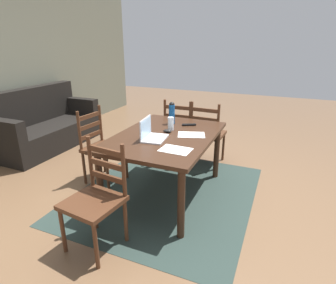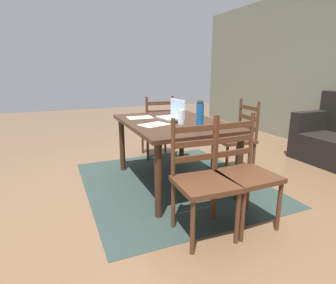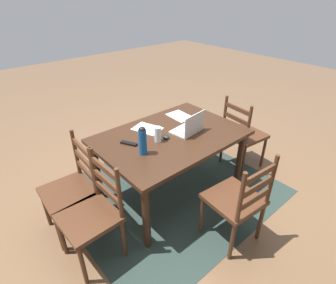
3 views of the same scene
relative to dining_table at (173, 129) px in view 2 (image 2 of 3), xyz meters
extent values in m
plane|color=brown|center=(0.00, 0.00, -0.66)|extent=(14.00, 14.00, 0.00)
cube|color=#283833|center=(0.00, 0.00, -0.66)|extent=(2.24, 1.99, 0.01)
cube|color=#382114|center=(0.00, 0.00, 0.07)|extent=(1.49, 1.04, 0.04)
cylinder|color=#382114|center=(-0.67, -0.44, -0.31)|extent=(0.07, 0.07, 0.71)
cylinder|color=#382114|center=(0.67, -0.44, -0.31)|extent=(0.07, 0.07, 0.71)
cylinder|color=#382114|center=(-0.67, 0.44, -0.31)|extent=(0.07, 0.07, 0.71)
cylinder|color=#382114|center=(0.67, 0.44, -0.31)|extent=(0.07, 0.07, 0.71)
cube|color=#4C2B19|center=(1.08, -0.21, -0.21)|extent=(0.46, 0.46, 0.04)
cylinder|color=#4C2B19|center=(1.27, -0.03, -0.45)|extent=(0.04, 0.04, 0.43)
cylinder|color=#4C2B19|center=(1.26, -0.41, -0.45)|extent=(0.04, 0.04, 0.43)
cylinder|color=#4C2B19|center=(0.90, -0.01, -0.45)|extent=(0.04, 0.04, 0.43)
cylinder|color=#4C2B19|center=(0.88, -0.39, -0.45)|extent=(0.04, 0.04, 0.43)
cylinder|color=#4C2B19|center=(0.89, -0.01, 0.04)|extent=(0.04, 0.04, 0.50)
cylinder|color=#4C2B19|center=(0.87, -0.39, 0.04)|extent=(0.04, 0.04, 0.50)
cube|color=#4C2B19|center=(0.88, -0.20, -0.06)|extent=(0.04, 0.36, 0.05)
cube|color=#4C2B19|center=(0.88, -0.20, 0.06)|extent=(0.04, 0.36, 0.05)
cube|color=#4C2B19|center=(0.88, -0.20, 0.19)|extent=(0.04, 0.36, 0.05)
cube|color=#4C2B19|center=(-1.08, 0.21, -0.21)|extent=(0.49, 0.49, 0.04)
cylinder|color=#4C2B19|center=(-1.29, 0.04, -0.45)|extent=(0.04, 0.04, 0.43)
cylinder|color=#4C2B19|center=(-1.24, 0.42, -0.45)|extent=(0.04, 0.04, 0.43)
cylinder|color=#4C2B19|center=(-0.91, 0.00, -0.45)|extent=(0.04, 0.04, 0.43)
cylinder|color=#4C2B19|center=(-0.86, 0.37, -0.45)|extent=(0.04, 0.04, 0.43)
cylinder|color=#4C2B19|center=(-0.90, -0.01, 0.04)|extent=(0.04, 0.04, 0.50)
cylinder|color=#4C2B19|center=(-0.85, 0.37, 0.04)|extent=(0.04, 0.04, 0.50)
cube|color=#4C2B19|center=(-0.88, 0.18, -0.06)|extent=(0.07, 0.36, 0.05)
cube|color=#4C2B19|center=(-0.88, 0.18, 0.06)|extent=(0.07, 0.36, 0.05)
cube|color=#4C2B19|center=(-0.88, 0.18, 0.19)|extent=(0.07, 0.36, 0.05)
cube|color=#4C2B19|center=(0.00, 0.85, -0.21)|extent=(0.48, 0.48, 0.04)
cylinder|color=#4C2B19|center=(0.17, 0.64, -0.45)|extent=(0.04, 0.04, 0.43)
cylinder|color=#4C2B19|center=(-0.21, 0.68, -0.45)|extent=(0.04, 0.04, 0.43)
cylinder|color=#4C2B19|center=(0.21, 1.02, -0.45)|extent=(0.04, 0.04, 0.43)
cylinder|color=#4C2B19|center=(-0.17, 1.06, -0.45)|extent=(0.04, 0.04, 0.43)
cylinder|color=#4C2B19|center=(0.21, 1.03, 0.04)|extent=(0.04, 0.04, 0.50)
cylinder|color=#4C2B19|center=(-0.17, 1.07, 0.04)|extent=(0.04, 0.04, 0.50)
cube|color=#4C2B19|center=(0.02, 1.05, -0.06)|extent=(0.36, 0.06, 0.05)
cube|color=#4C2B19|center=(0.02, 1.05, 0.06)|extent=(0.36, 0.06, 0.05)
cube|color=#4C2B19|center=(0.02, 1.05, 0.19)|extent=(0.36, 0.06, 0.05)
cube|color=#4C2B19|center=(1.08, 0.21, -0.21)|extent=(0.45, 0.45, 0.04)
cylinder|color=#4C2B19|center=(1.26, 0.40, -0.45)|extent=(0.04, 0.04, 0.43)
cylinder|color=#4C2B19|center=(1.27, 0.02, -0.45)|extent=(0.04, 0.04, 0.43)
cylinder|color=#4C2B19|center=(0.88, 0.39, -0.45)|extent=(0.04, 0.04, 0.43)
cylinder|color=#4C2B19|center=(0.89, 0.01, -0.45)|extent=(0.04, 0.04, 0.43)
cylinder|color=#4C2B19|center=(0.87, 0.39, 0.04)|extent=(0.04, 0.04, 0.50)
cylinder|color=#4C2B19|center=(0.88, 0.01, 0.04)|extent=(0.04, 0.04, 0.50)
cube|color=#4C2B19|center=(0.88, 0.20, -0.06)|extent=(0.04, 0.36, 0.05)
cube|color=#4C2B19|center=(0.88, 0.20, 0.06)|extent=(0.04, 0.36, 0.05)
cube|color=#4C2B19|center=(0.88, 0.20, 0.19)|extent=(0.04, 0.36, 0.05)
cube|color=black|center=(-0.17, 2.46, -0.11)|extent=(0.16, 0.80, 0.30)
cube|color=silver|center=(-0.18, 0.04, 0.10)|extent=(0.34, 0.26, 0.02)
cube|color=silver|center=(-0.20, 0.15, 0.21)|extent=(0.32, 0.05, 0.21)
cube|color=#A5CCEA|center=(-0.20, 0.14, 0.21)|extent=(0.29, 0.04, 0.19)
cylinder|color=#145199|center=(0.43, 0.10, 0.21)|extent=(0.07, 0.07, 0.24)
sphere|color=black|center=(0.43, 0.10, 0.33)|extent=(0.07, 0.07, 0.07)
cylinder|color=silver|center=(0.18, 0.01, 0.17)|extent=(0.07, 0.07, 0.15)
ellipsoid|color=black|center=(0.08, 0.01, 0.11)|extent=(0.07, 0.11, 0.03)
cube|color=black|center=(0.43, -0.12, 0.10)|extent=(0.12, 0.17, 0.02)
cube|color=white|center=(-0.38, -0.27, 0.09)|extent=(0.22, 0.30, 0.00)
cube|color=white|center=(0.10, -0.27, 0.09)|extent=(0.29, 0.35, 0.00)
camera|label=1|loc=(-2.69, -1.17, 1.09)|focal=29.72mm
camera|label=2|loc=(2.79, -1.25, 0.65)|focal=29.24mm
camera|label=3|loc=(1.61, 1.82, 1.43)|focal=28.66mm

